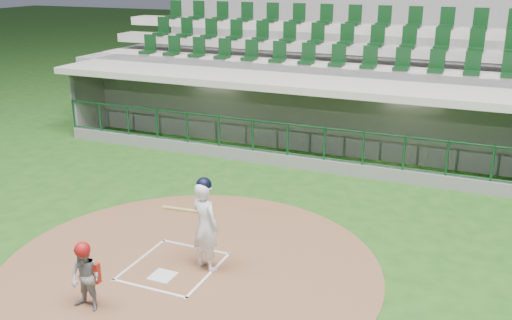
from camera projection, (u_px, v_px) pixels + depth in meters
The scene contains 8 objects.
ground at pixel (182, 260), 11.05m from camera, with size 120.00×120.00×0.00m, color #1D4914.
dirt_circle at pixel (190, 267), 10.76m from camera, with size 7.20×7.20×0.01m, color brown.
home_plate at pixel (163, 276), 10.43m from camera, with size 0.43×0.43×0.02m, color silver.
batter_box_chalk at pixel (174, 266), 10.78m from camera, with size 1.55×1.80×0.01m.
dugout_structure at pixel (312, 119), 17.52m from camera, with size 16.40×3.70×3.00m.
seating_deck at pixel (336, 86), 20.10m from camera, with size 17.00×6.72×5.15m.
batter at pixel (205, 224), 10.45m from camera, with size 0.91×0.95×1.81m.
catcher at pixel (86, 276), 9.27m from camera, with size 0.58×0.46×1.22m.
Camera 1 is at (5.17, -8.50, 5.38)m, focal length 40.00 mm.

